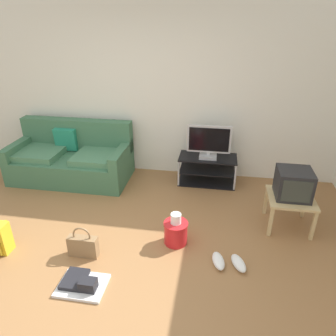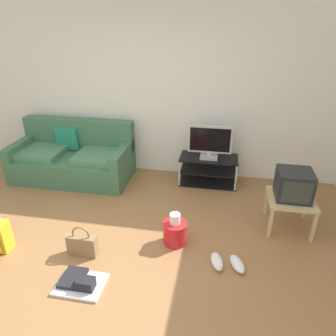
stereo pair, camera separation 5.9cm
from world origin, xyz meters
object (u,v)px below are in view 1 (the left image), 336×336
couch (72,159)px  sneakers_pair (228,262)px  cleaning_bucket (176,231)px  handbag (83,245)px  crt_tv (294,184)px  floor_tray (82,284)px  tv_stand (207,170)px  side_table (290,201)px  flat_tv (209,142)px

couch → sneakers_pair: (2.50, -1.67, -0.28)m
couch → cleaning_bucket: couch is taller
handbag → cleaning_bucket: size_ratio=0.95×
crt_tv → floor_tray: crt_tv is taller
handbag → floor_tray: 0.47m
handbag → sneakers_pair: 1.58m
couch → crt_tv: 3.34m
tv_stand → floor_tray: (-1.09, -2.37, -0.18)m
couch → floor_tray: 2.47m
crt_tv → cleaning_bucket: bearing=-157.0°
side_table → tv_stand: bearing=136.7°
tv_stand → cleaning_bucket: (-0.28, -1.55, -0.06)m
cleaning_bucket → floor_tray: size_ratio=0.85×
couch → cleaning_bucket: bearing=-36.3°
sneakers_pair → floor_tray: size_ratio=0.88×
side_table → handbag: side_table is taller
tv_stand → handbag: 2.30m
floor_tray → cleaning_bucket: bearing=45.2°
side_table → cleaning_bucket: size_ratio=1.37×
crt_tv → sneakers_pair: 1.25m
couch → handbag: size_ratio=4.94×
tv_stand → floor_tray: bearing=-114.8°
side_table → cleaning_bucket: bearing=-157.6°
side_table → crt_tv: size_ratio=1.36×
couch → flat_tv: flat_tv is taller
side_table → cleaning_bucket: 1.46m
handbag → sneakers_pair: bearing=3.6°
couch → floor_tray: bearing=-64.0°
crt_tv → sneakers_pair: (-0.73, -0.85, -0.55)m
cleaning_bucket → sneakers_pair: size_ratio=0.96×
tv_stand → crt_tv: (1.06, -0.98, 0.38)m
cleaning_bucket → sneakers_pair: (0.61, -0.29, -0.12)m
sneakers_pair → cleaning_bucket: bearing=154.8°
crt_tv → cleaning_bucket: (-1.34, -0.57, -0.43)m
crt_tv → floor_tray: 2.62m
flat_tv → side_table: (1.06, -0.97, -0.33)m
side_table → cleaning_bucket: (-1.34, -0.55, -0.20)m
cleaning_bucket → tv_stand: bearing=79.8°
handbag → cleaning_bucket: cleaning_bucket is taller
flat_tv → floor_tray: size_ratio=1.41×
couch → tv_stand: (2.17, 0.16, -0.10)m
sneakers_pair → couch: bearing=146.2°
tv_stand → sneakers_pair: 1.87m
side_table → crt_tv: crt_tv is taller
flat_tv → handbag: flat_tv is taller
couch → flat_tv: size_ratio=2.81×
flat_tv → handbag: size_ratio=1.76×
flat_tv → sneakers_pair: 1.95m
flat_tv → cleaning_bucket: size_ratio=1.66×
handbag → crt_tv: bearing=22.4°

